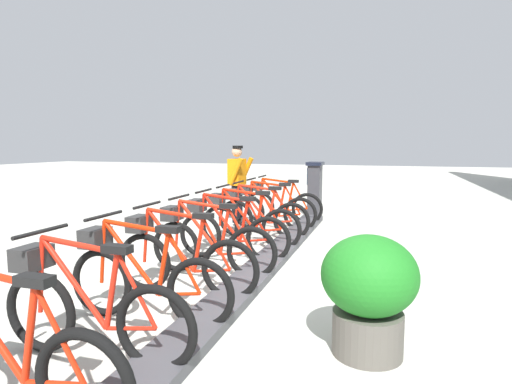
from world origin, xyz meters
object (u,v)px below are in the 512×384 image
Objects in this scene: planter_bush at (369,288)px; bike_docked_3 at (245,222)px; bike_docked_2 at (259,214)px; worker_near_rack at (237,181)px; bike_docked_1 at (270,208)px; bike_docked_9 at (0,354)px; bike_docked_6 at (180,257)px; bike_docked_7 at (142,277)px; bike_docked_0 at (280,203)px; bike_docked_8 at (87,307)px; payment_kiosk at (315,188)px; bike_docked_4 at (229,231)px; bike_docked_5 at (207,242)px.

bike_docked_3 is at bearing -55.49° from planter_bush.
bike_docked_2 and bike_docked_3 have the same top height.
bike_docked_1 is at bearing 149.53° from worker_near_rack.
bike_docked_9 is at bearing 90.00° from bike_docked_3.
bike_docked_6 and bike_docked_7 have the same top height.
bike_docked_9 is (0.00, 6.03, 0.00)m from bike_docked_1.
bike_docked_0 is 6.03m from bike_docked_8.
payment_kiosk is 6.54m from planter_bush.
bike_docked_2 and bike_docked_9 have the same top height.
bike_docked_0 and bike_docked_4 have the same top height.
planter_bush is (-2.07, -1.51, 0.11)m from bike_docked_9.
bike_docked_2 is 1.00× the size of bike_docked_8.
bike_docked_5 is (0.57, 4.86, -0.24)m from payment_kiosk.
bike_docked_6 is at bearing 90.00° from bike_docked_4.
bike_docked_4 is 1.00× the size of bike_docked_9.
bike_docked_5 is 0.75m from bike_docked_6.
worker_near_rack reaches higher than bike_docked_5.
bike_docked_1 is 6.03m from bike_docked_9.
bike_docked_2 is at bearing -90.00° from bike_docked_9.
bike_docked_7 is (0.00, 0.75, 0.00)m from bike_docked_6.
payment_kiosk reaches higher than bike_docked_8.
bike_docked_6 is 1.00× the size of bike_docked_8.
bike_docked_2 is 3.02m from bike_docked_6.
bike_docked_8 is at bearing 20.16° from planter_bush.
bike_docked_3 is 1.51m from bike_docked_5.
bike_docked_2 is 4.30m from planter_bush.
payment_kiosk is 7.90m from bike_docked_9.
bike_docked_3 is 4.52m from bike_docked_9.
bike_docked_3 is at bearing -90.00° from bike_docked_4.
worker_near_rack is at bearing -30.47° from bike_docked_1.
payment_kiosk is 0.74× the size of bike_docked_2.
bike_docked_7 is 1.77× the size of planter_bush.
bike_docked_4 is 2.95m from worker_near_rack.
bike_docked_1 is 1.00× the size of bike_docked_9.
bike_docked_2 is 2.26m from bike_docked_5.
bike_docked_4 is at bearing 90.00° from bike_docked_0.
worker_near_rack is 1.71× the size of planter_bush.
payment_kiosk is 1.94m from bike_docked_1.
planter_bush is at bearing -159.84° from bike_docked_8.
bike_docked_0 is 1.00× the size of bike_docked_6.
bike_docked_0 is at bearing -90.00° from bike_docked_3.
payment_kiosk reaches higher than bike_docked_1.
worker_near_rack is (0.88, -4.29, 0.48)m from bike_docked_6.
bike_docked_3 is 2.26m from bike_docked_6.
bike_docked_6 is at bearing -90.00° from bike_docked_9.
bike_docked_2 is 1.04× the size of worker_near_rack.
bike_docked_0 is 1.00× the size of bike_docked_2.
bike_docked_3 and bike_docked_5 have the same top height.
worker_near_rack is at bearing -55.38° from bike_docked_2.
bike_docked_7 is (0.00, 4.52, 0.00)m from bike_docked_1.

